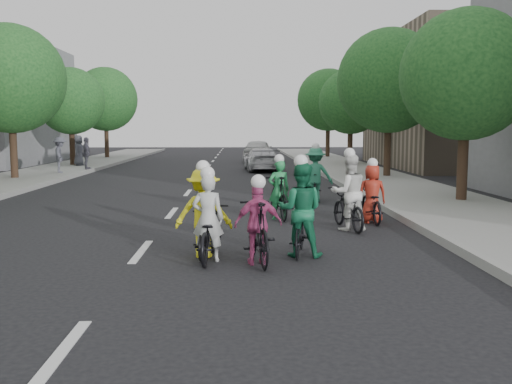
{
  "coord_description": "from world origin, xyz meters",
  "views": [
    {
      "loc": [
        1.89,
        -10.81,
        2.36
      ],
      "look_at": [
        2.25,
        1.31,
        1.0
      ],
      "focal_mm": 40.0,
      "sensor_mm": 36.0,
      "label": 1
    }
  ],
  "objects_px": {
    "cyclist_0": "(208,230)",
    "follow_car_trail": "(258,151)",
    "cyclist_2": "(204,220)",
    "cyclist_6": "(348,201)",
    "spectator_2": "(79,150)",
    "cyclist_1": "(300,217)",
    "cyclist_7": "(315,178)",
    "spectator_0": "(60,155)",
    "cyclist_5": "(279,195)",
    "cyclist_3": "(258,229)",
    "follow_car_lead": "(261,160)",
    "cyclist_4": "(371,200)",
    "spectator_1": "(87,153)"
  },
  "relations": [
    {
      "from": "cyclist_5",
      "to": "follow_car_lead",
      "type": "distance_m",
      "value": 16.75
    },
    {
      "from": "cyclist_2",
      "to": "cyclist_6",
      "type": "distance_m",
      "value": 4.17
    },
    {
      "from": "cyclist_0",
      "to": "spectator_2",
      "type": "bearing_deg",
      "value": -64.84
    },
    {
      "from": "cyclist_3",
      "to": "cyclist_4",
      "type": "distance_m",
      "value": 5.24
    },
    {
      "from": "cyclist_3",
      "to": "cyclist_6",
      "type": "bearing_deg",
      "value": -131.88
    },
    {
      "from": "cyclist_0",
      "to": "spectator_1",
      "type": "height_order",
      "value": "spectator_1"
    },
    {
      "from": "cyclist_2",
      "to": "cyclist_4",
      "type": "bearing_deg",
      "value": -133.38
    },
    {
      "from": "cyclist_2",
      "to": "cyclist_4",
      "type": "relative_size",
      "value": 0.98
    },
    {
      "from": "cyclist_4",
      "to": "follow_car_trail",
      "type": "height_order",
      "value": "cyclist_4"
    },
    {
      "from": "cyclist_3",
      "to": "cyclist_5",
      "type": "distance_m",
      "value": 4.97
    },
    {
      "from": "cyclist_3",
      "to": "spectator_0",
      "type": "relative_size",
      "value": 1.08
    },
    {
      "from": "spectator_0",
      "to": "spectator_2",
      "type": "xyz_separation_m",
      "value": [
        -0.6,
        5.42,
        0.01
      ]
    },
    {
      "from": "cyclist_5",
      "to": "follow_car_trail",
      "type": "bearing_deg",
      "value": -99.47
    },
    {
      "from": "cyclist_0",
      "to": "cyclist_3",
      "type": "distance_m",
      "value": 0.93
    },
    {
      "from": "follow_car_trail",
      "to": "spectator_2",
      "type": "relative_size",
      "value": 2.59
    },
    {
      "from": "cyclist_6",
      "to": "cyclist_7",
      "type": "bearing_deg",
      "value": -99.43
    },
    {
      "from": "cyclist_1",
      "to": "follow_car_trail",
      "type": "distance_m",
      "value": 29.5
    },
    {
      "from": "cyclist_0",
      "to": "spectator_2",
      "type": "height_order",
      "value": "spectator_2"
    },
    {
      "from": "cyclist_2",
      "to": "spectator_0",
      "type": "distance_m",
      "value": 19.94
    },
    {
      "from": "follow_car_trail",
      "to": "spectator_2",
      "type": "bearing_deg",
      "value": 35.32
    },
    {
      "from": "cyclist_6",
      "to": "follow_car_lead",
      "type": "distance_m",
      "value": 18.44
    },
    {
      "from": "spectator_0",
      "to": "spectator_1",
      "type": "distance_m",
      "value": 2.39
    },
    {
      "from": "cyclist_0",
      "to": "follow_car_trail",
      "type": "distance_m",
      "value": 29.85
    },
    {
      "from": "spectator_1",
      "to": "cyclist_4",
      "type": "bearing_deg",
      "value": -167.23
    },
    {
      "from": "cyclist_5",
      "to": "cyclist_2",
      "type": "bearing_deg",
      "value": 59.89
    },
    {
      "from": "cyclist_7",
      "to": "spectator_0",
      "type": "relative_size",
      "value": 1.07
    },
    {
      "from": "cyclist_0",
      "to": "spectator_1",
      "type": "distance_m",
      "value": 22.12
    },
    {
      "from": "cyclist_1",
      "to": "follow_car_trail",
      "type": "bearing_deg",
      "value": -79.43
    },
    {
      "from": "cyclist_0",
      "to": "spectator_2",
      "type": "xyz_separation_m",
      "value": [
        -8.93,
        23.89,
        0.49
      ]
    },
    {
      "from": "cyclist_2",
      "to": "cyclist_4",
      "type": "distance_m",
      "value": 5.43
    },
    {
      "from": "cyclist_5",
      "to": "cyclist_6",
      "type": "distance_m",
      "value": 2.23
    },
    {
      "from": "cyclist_3",
      "to": "cyclist_7",
      "type": "relative_size",
      "value": 1.01
    },
    {
      "from": "cyclist_1",
      "to": "follow_car_lead",
      "type": "xyz_separation_m",
      "value": [
        0.11,
        21.09,
        -0.1
      ]
    },
    {
      "from": "cyclist_5",
      "to": "spectator_0",
      "type": "bearing_deg",
      "value": -63.15
    },
    {
      "from": "cyclist_4",
      "to": "follow_car_lead",
      "type": "xyz_separation_m",
      "value": [
        -2.08,
        17.36,
        0.06
      ]
    },
    {
      "from": "cyclist_6",
      "to": "cyclist_7",
      "type": "xyz_separation_m",
      "value": [
        -0.09,
        5.15,
        0.07
      ]
    },
    {
      "from": "cyclist_2",
      "to": "cyclist_3",
      "type": "height_order",
      "value": "cyclist_2"
    },
    {
      "from": "follow_car_trail",
      "to": "cyclist_4",
      "type": "bearing_deg",
      "value": 101.09
    },
    {
      "from": "follow_car_lead",
      "to": "spectator_1",
      "type": "bearing_deg",
      "value": -0.11
    },
    {
      "from": "cyclist_5",
      "to": "follow_car_lead",
      "type": "relative_size",
      "value": 0.45
    },
    {
      "from": "cyclist_6",
      "to": "spectator_1",
      "type": "xyz_separation_m",
      "value": [
        -10.72,
        17.76,
        0.33
      ]
    },
    {
      "from": "cyclist_3",
      "to": "cyclist_0",
      "type": "bearing_deg",
      "value": -25.71
    },
    {
      "from": "cyclist_7",
      "to": "follow_car_trail",
      "type": "distance_m",
      "value": 21.68
    },
    {
      "from": "cyclist_0",
      "to": "spectator_2",
      "type": "relative_size",
      "value": 1.03
    },
    {
      "from": "cyclist_7",
      "to": "spectator_1",
      "type": "distance_m",
      "value": 16.5
    },
    {
      "from": "cyclist_3",
      "to": "spectator_1",
      "type": "height_order",
      "value": "spectator_1"
    },
    {
      "from": "cyclist_2",
      "to": "cyclist_7",
      "type": "relative_size",
      "value": 0.94
    },
    {
      "from": "cyclist_2",
      "to": "follow_car_lead",
      "type": "distance_m",
      "value": 21.16
    },
    {
      "from": "cyclist_2",
      "to": "follow_car_trail",
      "type": "bearing_deg",
      "value": -90.29
    },
    {
      "from": "cyclist_5",
      "to": "spectator_2",
      "type": "xyz_separation_m",
      "value": [
        -10.51,
        19.25,
        0.42
      ]
    }
  ]
}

